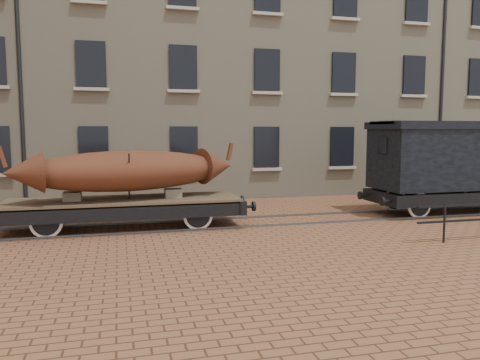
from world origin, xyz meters
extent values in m
plane|color=brown|center=(0.00, 0.00, 0.00)|extent=(90.00, 90.00, 0.00)
cube|color=#B8AE8E|center=(3.00, 10.00, 7.00)|extent=(40.00, 10.00, 14.00)
cube|color=black|center=(-6.00, 4.96, 2.20)|extent=(1.10, 0.12, 1.70)
cube|color=#B4AA9B|center=(-6.00, 4.90, 1.25)|extent=(1.30, 0.18, 0.12)
cube|color=black|center=(-2.50, 4.96, 2.20)|extent=(1.10, 0.12, 1.70)
cube|color=#B4AA9B|center=(-2.50, 4.90, 1.25)|extent=(1.30, 0.18, 0.12)
cube|color=black|center=(1.00, 4.96, 2.20)|extent=(1.10, 0.12, 1.70)
cube|color=#B4AA9B|center=(1.00, 4.90, 1.25)|extent=(1.30, 0.18, 0.12)
cube|color=black|center=(4.50, 4.96, 2.20)|extent=(1.10, 0.12, 1.70)
cube|color=#B4AA9B|center=(4.50, 4.90, 1.25)|extent=(1.30, 0.18, 0.12)
cube|color=black|center=(8.00, 4.96, 2.20)|extent=(1.10, 0.12, 1.70)
cube|color=#B4AA9B|center=(8.00, 4.90, 1.25)|extent=(1.30, 0.18, 0.12)
cube|color=black|center=(11.50, 4.96, 2.20)|extent=(1.10, 0.12, 1.70)
cube|color=#B4AA9B|center=(11.50, 4.90, 1.25)|extent=(1.30, 0.18, 0.12)
cube|color=black|center=(-6.00, 4.96, 5.40)|extent=(1.10, 0.12, 1.70)
cube|color=#B4AA9B|center=(-6.00, 4.90, 4.45)|extent=(1.30, 0.18, 0.12)
cube|color=black|center=(-2.50, 4.96, 5.40)|extent=(1.10, 0.12, 1.70)
cube|color=#B4AA9B|center=(-2.50, 4.90, 4.45)|extent=(1.30, 0.18, 0.12)
cube|color=black|center=(1.00, 4.96, 5.40)|extent=(1.10, 0.12, 1.70)
cube|color=#B4AA9B|center=(1.00, 4.90, 4.45)|extent=(1.30, 0.18, 0.12)
cube|color=black|center=(4.50, 4.96, 5.40)|extent=(1.10, 0.12, 1.70)
cube|color=#B4AA9B|center=(4.50, 4.90, 4.45)|extent=(1.30, 0.18, 0.12)
cube|color=black|center=(8.00, 4.96, 5.40)|extent=(1.10, 0.12, 1.70)
cube|color=#B4AA9B|center=(8.00, 4.90, 4.45)|extent=(1.30, 0.18, 0.12)
cube|color=black|center=(11.50, 4.96, 5.40)|extent=(1.10, 0.12, 1.70)
cube|color=#B4AA9B|center=(11.50, 4.90, 4.45)|extent=(1.30, 0.18, 0.12)
cube|color=#B4AA9B|center=(-6.00, 4.90, 7.65)|extent=(1.30, 0.18, 0.12)
cube|color=#B4AA9B|center=(-2.50, 4.90, 7.65)|extent=(1.30, 0.18, 0.12)
cube|color=#B4AA9B|center=(1.00, 4.90, 7.65)|extent=(1.30, 0.18, 0.12)
cube|color=#B4AA9B|center=(4.50, 4.90, 7.65)|extent=(1.30, 0.18, 0.12)
cube|color=black|center=(8.00, 4.96, 8.60)|extent=(1.10, 0.12, 1.70)
cube|color=#B4AA9B|center=(8.00, 4.90, 7.65)|extent=(1.30, 0.18, 0.12)
cylinder|color=black|center=(-8.50, 4.95, 7.00)|extent=(0.14, 0.14, 14.00)
cylinder|color=black|center=(9.50, 4.95, 7.00)|extent=(0.14, 0.14, 14.00)
cube|color=#59595E|center=(0.00, -0.72, 0.03)|extent=(30.00, 0.08, 0.06)
cube|color=#59595E|center=(0.00, 0.72, 0.03)|extent=(30.00, 0.08, 0.06)
cylinder|color=black|center=(3.00, -3.80, 0.50)|extent=(0.06, 0.06, 1.00)
cube|color=brown|center=(-4.95, 0.00, 0.84)|extent=(6.69, 1.96, 0.11)
cube|color=black|center=(-4.95, -0.91, 0.62)|extent=(6.69, 0.14, 0.40)
cube|color=black|center=(-4.95, 0.91, 0.62)|extent=(6.69, 0.14, 0.40)
cube|color=black|center=(-1.60, 0.00, 0.62)|extent=(0.20, 2.05, 0.40)
cylinder|color=black|center=(-1.35, -0.67, 0.62)|extent=(0.31, 0.09, 0.09)
cylinder|color=black|center=(-1.20, -0.67, 0.62)|extent=(0.07, 0.29, 0.29)
cylinder|color=black|center=(-1.35, 0.67, 0.62)|extent=(0.31, 0.09, 0.09)
cylinder|color=black|center=(-1.20, 0.67, 0.62)|extent=(0.07, 0.29, 0.29)
cylinder|color=black|center=(-7.01, 0.00, 0.43)|extent=(0.09, 1.70, 0.09)
cylinder|color=white|center=(-7.01, -0.72, 0.43)|extent=(0.86, 0.06, 0.86)
cylinder|color=black|center=(-7.01, -0.72, 0.43)|extent=(0.70, 0.09, 0.70)
cube|color=black|center=(-7.01, -0.83, 0.64)|extent=(0.80, 0.07, 0.09)
cylinder|color=white|center=(-7.01, 0.72, 0.43)|extent=(0.86, 0.06, 0.86)
cylinder|color=black|center=(-7.01, 0.72, 0.43)|extent=(0.70, 0.09, 0.70)
cube|color=black|center=(-7.01, 0.83, 0.64)|extent=(0.80, 0.07, 0.09)
cylinder|color=black|center=(-2.90, 0.00, 0.43)|extent=(0.09, 1.70, 0.09)
cylinder|color=white|center=(-2.90, -0.72, 0.43)|extent=(0.86, 0.06, 0.86)
cylinder|color=black|center=(-2.90, -0.72, 0.43)|extent=(0.70, 0.09, 0.70)
cube|color=black|center=(-2.90, -0.83, 0.64)|extent=(0.80, 0.07, 0.09)
cylinder|color=white|center=(-2.90, 0.72, 0.43)|extent=(0.86, 0.06, 0.86)
cylinder|color=black|center=(-2.90, 0.72, 0.43)|extent=(0.70, 0.09, 0.70)
cube|color=black|center=(-2.90, 0.83, 0.64)|extent=(0.80, 0.07, 0.09)
cube|color=black|center=(-4.95, 0.00, 0.49)|extent=(3.57, 0.05, 0.05)
cube|color=#7E7256|center=(-6.38, 0.00, 1.02)|extent=(0.49, 0.45, 0.25)
cube|color=#7E7256|center=(-3.52, 0.00, 1.02)|extent=(0.49, 0.45, 0.25)
ellipsoid|color=#612811|center=(-4.81, 0.00, 1.71)|extent=(6.17, 3.04, 1.18)
cone|color=#612811|center=(-7.55, -0.59, 1.76)|extent=(1.23, 1.31, 1.12)
cube|color=#612811|center=(-8.00, -0.69, 2.20)|extent=(0.26, 0.17, 0.57)
cone|color=#612811|center=(-2.06, 0.59, 1.76)|extent=(1.23, 1.31, 1.12)
cube|color=#612811|center=(-1.61, 0.69, 2.20)|extent=(0.26, 0.17, 0.57)
cylinder|color=#3D2E26|center=(-4.81, -0.48, 1.58)|extent=(0.05, 1.01, 1.41)
cylinder|color=#3D2E26|center=(-4.81, 0.48, 1.58)|extent=(0.05, 1.01, 1.41)
cube|color=black|center=(6.14, -0.97, 0.62)|extent=(5.32, 0.14, 0.40)
cube|color=black|center=(6.14, 0.97, 0.62)|extent=(5.32, 0.14, 0.40)
cube|color=black|center=(3.49, 0.00, 0.62)|extent=(0.19, 2.13, 0.40)
cylinder|color=black|center=(3.09, -0.71, 0.62)|extent=(0.07, 0.28, 0.28)
cylinder|color=black|center=(3.09, 0.71, 0.62)|extent=(0.07, 0.28, 0.28)
cylinder|color=black|center=(4.46, 0.00, 0.43)|extent=(0.09, 1.68, 0.09)
cylinder|color=white|center=(4.46, -0.72, 0.43)|extent=(0.85, 0.06, 0.85)
cylinder|color=black|center=(4.46, -0.72, 0.43)|extent=(0.70, 0.09, 0.70)
cylinder|color=white|center=(4.46, 0.72, 0.43)|extent=(0.85, 0.06, 0.85)
cylinder|color=black|center=(4.46, 0.72, 0.43)|extent=(0.70, 0.09, 0.70)
cylinder|color=white|center=(7.83, 0.72, 0.43)|extent=(0.85, 0.06, 0.85)
cylinder|color=black|center=(7.83, 0.72, 0.43)|extent=(0.70, 0.09, 0.70)
cube|color=black|center=(6.14, 0.00, 1.90)|extent=(5.32, 2.13, 2.04)
cube|color=black|center=(6.14, 0.00, 3.05)|extent=(5.47, 2.25, 0.25)
cube|color=black|center=(6.14, 0.00, 3.14)|extent=(5.47, 1.51, 0.11)
cube|color=black|center=(3.47, 0.00, 2.39)|extent=(0.07, 0.53, 0.53)
camera|label=1|loc=(-5.08, -13.94, 2.87)|focal=35.00mm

